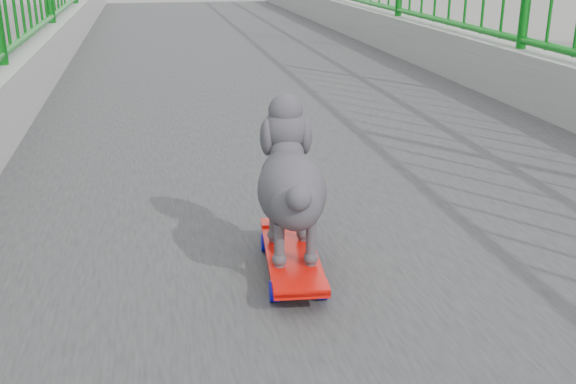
# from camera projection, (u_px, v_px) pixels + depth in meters

# --- Properties ---
(skateboard) EXTENTS (0.18, 0.48, 0.06)m
(skateboard) POSITION_uv_depth(u_px,v_px,m) (292.00, 257.00, 1.84)
(skateboard) COLOR red
(skateboard) RESTS_ON footbridge
(poodle) EXTENTS (0.21, 0.44, 0.37)m
(poodle) POSITION_uv_depth(u_px,v_px,m) (291.00, 181.00, 1.79)
(poodle) COLOR #2B292E
(poodle) RESTS_ON skateboard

